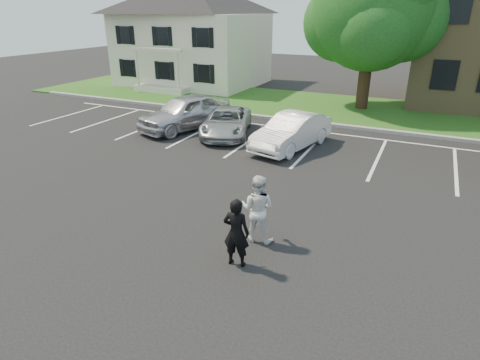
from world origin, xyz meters
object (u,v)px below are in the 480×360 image
car_silver_west (185,112)px  man_white_shirt (258,209)px  tree (374,12)px  car_silver_minivan (226,122)px  man_black_suit (236,233)px  car_white_sedan (292,132)px  house (193,33)px

car_silver_west → man_white_shirt: bearing=-29.1°
tree → car_silver_minivan: (-4.94, -8.26, -4.73)m
tree → car_silver_west: tree is taller
tree → man_white_shirt: size_ratio=4.92×
man_black_suit → car_silver_minivan: (-5.02, 9.31, -0.23)m
tree → car_white_sedan: (-1.52, -8.85, -4.62)m
car_silver_west → car_silver_minivan: 2.31m
house → man_white_shirt: (13.82, -19.68, -2.93)m
man_white_shirt → car_silver_minivan: bearing=-62.0°
house → man_white_shirt: 24.23m
man_black_suit → car_silver_west: (-7.31, 9.35, -0.00)m
tree → car_silver_west: (-7.24, -8.22, -4.51)m
house → car_silver_minivan: size_ratio=2.32×
man_white_shirt → car_silver_west: size_ratio=0.36×
car_silver_west → car_silver_minivan: car_silver_west is taller
tree → car_silver_west: size_ratio=1.79×
car_silver_minivan → car_white_sedan: size_ratio=1.01×
car_silver_west → car_white_sedan: bearing=12.7°
car_white_sedan → man_black_suit: bearing=-66.6°
tree → car_white_sedan: tree is taller
tree → car_silver_minivan: tree is taller
house → car_white_sedan: bearing=-44.9°
car_silver_minivan → car_white_sedan: bearing=-28.7°
house → car_white_sedan: size_ratio=2.34×
car_silver_west → car_silver_minivan: (2.30, -0.04, -0.22)m
tree → man_black_suit: size_ratio=5.23×
man_black_suit → car_silver_minivan: bearing=-69.2°
man_white_shirt → man_black_suit: bearing=85.7°
car_white_sedan → house: bearing=148.1°
man_black_suit → tree: bearing=-97.3°
house → man_black_suit: house is taller
tree → car_white_sedan: 10.10m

